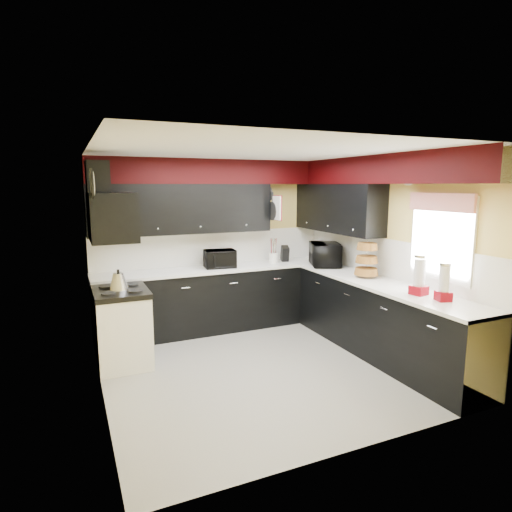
{
  "coord_description": "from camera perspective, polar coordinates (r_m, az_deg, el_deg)",
  "views": [
    {
      "loc": [
        -2.03,
        -4.38,
        2.14
      ],
      "look_at": [
        0.21,
        0.66,
        1.22
      ],
      "focal_mm": 30.0,
      "sensor_mm": 36.0,
      "label": 1
    }
  ],
  "objects": [
    {
      "name": "pan_top",
      "position": [
        6.58,
        1.71,
        8.26
      ],
      "size": [
        0.03,
        0.22,
        0.4
      ],
      "primitive_type": null,
      "color": "black",
      "rests_on": "upper_back"
    },
    {
      "name": "kettle",
      "position": [
        5.29,
        -17.85,
        -3.23
      ],
      "size": [
        0.26,
        0.26,
        0.19
      ],
      "primitive_type": null,
      "rotation": [
        0.0,
        0.0,
        0.25
      ],
      "color": "#A4A5A9",
      "rests_on": "cooktop"
    },
    {
      "name": "ground",
      "position": [
        5.28,
        0.84,
        -14.43
      ],
      "size": [
        3.6,
        3.6,
        0.0
      ],
      "primitive_type": "plane",
      "color": "gray",
      "rests_on": "ground"
    },
    {
      "name": "dispenser_b",
      "position": [
        4.86,
        23.79,
        -3.37
      ],
      "size": [
        0.17,
        0.17,
        0.37
      ],
      "primitive_type": null,
      "rotation": [
        0.0,
        0.0,
        -0.28
      ],
      "color": "maroon",
      "rests_on": "counter_right"
    },
    {
      "name": "soffit_right",
      "position": [
        5.57,
        17.34,
        10.98
      ],
      "size": [
        0.36,
        3.24,
        0.35
      ],
      "primitive_type": "cube",
      "color": "black",
      "rests_on": "wall_right"
    },
    {
      "name": "baskets",
      "position": [
        5.75,
        14.53,
        -0.42
      ],
      "size": [
        0.27,
        0.27,
        0.5
      ],
      "primitive_type": null,
      "color": "brown",
      "rests_on": "upper_right"
    },
    {
      "name": "clock",
      "position": [
        4.64,
        -21.04,
        9.01
      ],
      "size": [
        0.03,
        0.3,
        0.3
      ],
      "primitive_type": null,
      "color": "black",
      "rests_on": "wall_left"
    },
    {
      "name": "counter_back",
      "position": [
        6.34,
        -4.84,
        -1.65
      ],
      "size": [
        3.62,
        0.64,
        0.04
      ],
      "primitive_type": "cube",
      "color": "white",
      "rests_on": "cab_back"
    },
    {
      "name": "utensil_crock",
      "position": [
        6.65,
        2.34,
        -0.25
      ],
      "size": [
        0.15,
        0.15,
        0.15
      ],
      "primitive_type": "cylinder",
      "rotation": [
        0.0,
        0.0,
        -0.05
      ],
      "color": "white",
      "rests_on": "counter_back"
    },
    {
      "name": "valance",
      "position": [
        5.12,
        23.4,
        6.6
      ],
      "size": [
        0.04,
        0.88,
        0.2
      ],
      "primitive_type": "cube",
      "color": "red",
      "rests_on": "wall_right"
    },
    {
      "name": "pan_mid",
      "position": [
        6.47,
        2.2,
        6.02
      ],
      "size": [
        0.03,
        0.28,
        0.46
      ],
      "primitive_type": null,
      "color": "black",
      "rests_on": "upper_back"
    },
    {
      "name": "cab_back",
      "position": [
        6.44,
        -4.78,
        -5.75
      ],
      "size": [
        3.6,
        0.6,
        0.9
      ],
      "primitive_type": "cube",
      "color": "black",
      "rests_on": "ground"
    },
    {
      "name": "ceiling",
      "position": [
        4.84,
        0.92,
        13.76
      ],
      "size": [
        3.6,
        3.6,
        0.06
      ],
      "primitive_type": "cube",
      "color": "white",
      "rests_on": "wall_back"
    },
    {
      "name": "counter_right",
      "position": [
        5.53,
        16.51,
        -3.65
      ],
      "size": [
        0.64,
        3.02,
        0.04
      ],
      "primitive_type": "cube",
      "color": "white",
      "rests_on": "cab_right"
    },
    {
      "name": "upper_right",
      "position": [
        6.43,
        10.77,
        6.29
      ],
      "size": [
        0.35,
        1.8,
        0.7
      ],
      "primitive_type": "cube",
      "color": "black",
      "rests_on": "wall_right"
    },
    {
      "name": "hood_duct",
      "position": [
        5.14,
        -20.38,
        9.58
      ],
      "size": [
        0.24,
        0.4,
        0.4
      ],
      "primitive_type": "cube",
      "color": "black",
      "rests_on": "wall_left"
    },
    {
      "name": "window",
      "position": [
        5.19,
        23.52,
        2.19
      ],
      "size": [
        0.03,
        0.86,
        0.96
      ],
      "primitive_type": null,
      "color": "white",
      "rests_on": "wall_right"
    },
    {
      "name": "wall_back",
      "position": [
        6.56,
        -5.74,
        1.64
      ],
      "size": [
        3.6,
        0.06,
        2.5
      ],
      "primitive_type": "cube",
      "color": "#E0C666",
      "rests_on": "ground"
    },
    {
      "name": "stove",
      "position": [
        5.43,
        -17.38,
        -9.31
      ],
      "size": [
        0.6,
        0.75,
        0.86
      ],
      "primitive_type": "cube",
      "color": "white",
      "rests_on": "ground"
    },
    {
      "name": "deco_plate",
      "position": [
        5.54,
        19.66,
        10.09
      ],
      "size": [
        0.03,
        0.24,
        0.24
      ],
      "primitive_type": null,
      "color": "white",
      "rests_on": "wall_right"
    },
    {
      "name": "upper_back",
      "position": [
        6.2,
        -9.73,
        6.21
      ],
      "size": [
        2.6,
        0.35,
        0.7
      ],
      "primitive_type": "cube",
      "color": "black",
      "rests_on": "wall_back"
    },
    {
      "name": "wall_right",
      "position": [
        5.88,
        17.0,
        0.37
      ],
      "size": [
        0.06,
        3.6,
        2.5
      ],
      "primitive_type": "cube",
      "color": "#E0C666",
      "rests_on": "ground"
    },
    {
      "name": "toaster_oven",
      "position": [
        6.28,
        -4.82,
        -0.37
      ],
      "size": [
        0.48,
        0.42,
        0.26
      ],
      "primitive_type": "imported",
      "rotation": [
        0.0,
        0.0,
        -0.11
      ],
      "color": "black",
      "rests_on": "counter_back"
    },
    {
      "name": "pan_low",
      "position": [
        6.71,
        1.22,
        5.89
      ],
      "size": [
        0.03,
        0.24,
        0.42
      ],
      "primitive_type": null,
      "color": "black",
      "rests_on": "upper_back"
    },
    {
      "name": "splash_back",
      "position": [
        6.56,
        -5.7,
        1.11
      ],
      "size": [
        3.6,
        0.02,
        0.5
      ],
      "primitive_type": "cube",
      "color": "white",
      "rests_on": "counter_back"
    },
    {
      "name": "cab_right",
      "position": [
        5.65,
        16.28,
        -8.3
      ],
      "size": [
        0.6,
        3.0,
        0.9
      ],
      "primitive_type": "cube",
      "color": "black",
      "rests_on": "ground"
    },
    {
      "name": "knife_block",
      "position": [
        6.78,
        3.87,
        0.29
      ],
      "size": [
        0.15,
        0.18,
        0.24
      ],
      "primitive_type": "cube",
      "rotation": [
        0.0,
        0.0,
        -0.27
      ],
      "color": "black",
      "rests_on": "counter_back"
    },
    {
      "name": "soffit_back",
      "position": [
        6.33,
        -5.38,
        11.12
      ],
      "size": [
        3.6,
        0.36,
        0.35
      ],
      "primitive_type": "cube",
      "color": "black",
      "rests_on": "wall_back"
    },
    {
      "name": "dispenser_a",
      "position": [
        5.02,
        20.98,
        -2.45
      ],
      "size": [
        0.19,
        0.19,
        0.43
      ],
      "primitive_type": null,
      "rotation": [
        0.0,
        0.0,
        0.19
      ],
      "color": "maroon",
      "rests_on": "counter_right"
    },
    {
      "name": "cut_board",
      "position": [
        6.37,
        2.77,
        6.41
      ],
      "size": [
        0.03,
        0.26,
        0.35
      ],
      "primitive_type": "cube",
      "color": "white",
      "rests_on": "upper_back"
    },
    {
      "name": "microwave",
      "position": [
        6.48,
        9.23,
        0.2
      ],
      "size": [
        0.62,
        0.72,
        0.34
      ],
      "primitive_type": "imported",
      "rotation": [
        0.0,
        0.0,
        1.17
      ],
      "color": "black",
      "rests_on": "counter_right"
    },
    {
      "name": "splash_right",
      "position": [
        5.89,
        16.9,
        -0.21
      ],
      "size": [
        0.02,
        3.6,
        0.5
      ],
      "primitive_type": "cube",
      "color": "white",
      "rests_on": "counter_right"
    },
    {
      "name": "hood",
      "position": [
        5.16,
        -18.67,
        5.0
      ],
      "size": [
        0.5,
        0.78,
        0.55
      ],
      "primitive_type": "cube",
      "color": "black",
      "rests_on": "wall_left"
    },
    {
      "name": "wall_left",
      "position": [
        4.47,
        -20.57,
        -2.59
      ],
      "size": [
        0.06,
        3.6,
        2.5
      ],
      "primitive_type": "cube",
      "color": "#E0C666",
      "rests_on": "ground"
    },
    {
      "name": "cooktop",
      "position": [
        5.3,
        -17.62,
        -4.59
      ],
      "size": [
        0.62,
        0.77,
        0.06
      ],
      "primitive_type": "cube",
      "color": "black",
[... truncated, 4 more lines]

